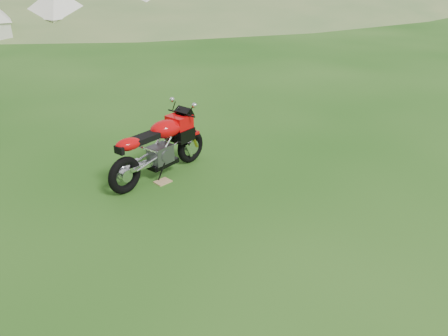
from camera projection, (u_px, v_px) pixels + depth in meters
ground at (233, 227)px, 6.36m from camera, size 120.00×120.00×0.00m
sport_motorcycle at (159, 143)px, 7.60m from camera, size 2.18×1.05×1.27m
plywood_board at (163, 182)px, 7.64m from camera, size 0.30×0.25×0.02m
tent_mid at (57, 9)px, 23.04m from camera, size 3.54×3.54×2.37m
tent_right at (147, 6)px, 24.83m from camera, size 3.26×3.26×2.23m
caravan at (209, 4)px, 27.18m from camera, size 4.57×2.85×1.98m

